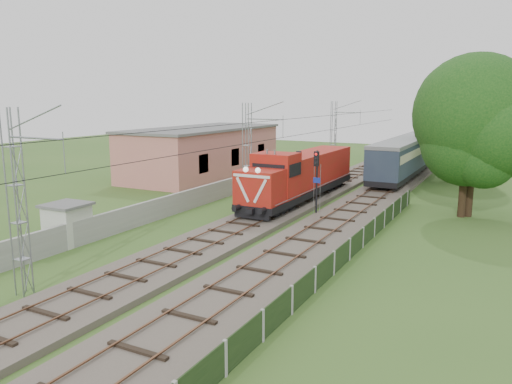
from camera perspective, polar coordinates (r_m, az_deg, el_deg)
The scene contains 15 objects.
ground at distance 27.57m, azimuth -7.57°, elevation -7.04°, with size 140.00×140.00×0.00m, color #365B22.
track_main at distance 33.24m, azimuth -0.61°, elevation -3.53°, with size 4.20×70.00×0.45m.
track_side at distance 43.40m, azimuth 13.48°, elevation -0.45°, with size 4.20×80.00×0.45m.
catenary at distance 38.27m, azimuth -0.96°, elevation 4.24°, with size 3.31×70.00×8.00m.
boundary_wall at distance 40.57m, azimuth -5.35°, elevation -0.15°, with size 0.25×40.00×1.50m, color #9E9E99.
station_building at distance 54.84m, azimuth -6.01°, elevation 4.66°, with size 8.40×20.40×5.22m.
fence at distance 26.59m, azimuth 10.62°, elevation -6.45°, with size 0.12×32.00×1.20m.
locomotive at distance 40.39m, azimuth 5.13°, elevation 1.97°, with size 3.01×17.19×4.37m.
coach_rake at distance 89.65m, azimuth 21.18°, elevation 6.28°, with size 3.08×92.04×3.57m.
signal_post at distance 35.24m, azimuth 6.93°, elevation 2.32°, with size 0.52×0.41×4.75m.
relay_hut at distance 30.89m, azimuth -20.75°, elevation -3.39°, with size 2.39×2.39×2.39m.
tree_a at distance 37.74m, azimuth 23.05°, elevation 5.22°, with size 6.56×6.25×8.50m.
tree_b at distance 38.05m, azimuth 23.91°, elevation 7.98°, with size 8.84×8.42×11.45m.
tree_c at distance 54.35m, azimuth 21.62°, elevation 7.65°, with size 7.62×7.26×9.88m.
tree_d at distance 70.64m, azimuth 25.61°, elevation 8.29°, with size 8.22×7.83×10.65m.
Camera 1 is at (15.29, -21.36, 8.36)m, focal length 35.00 mm.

